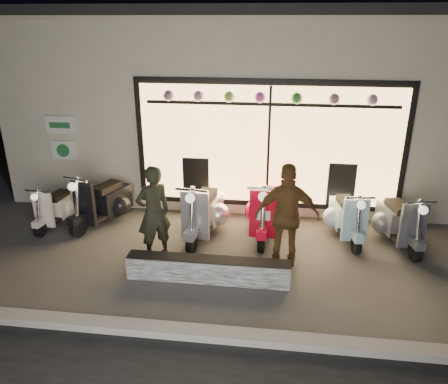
{
  "coord_description": "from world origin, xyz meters",
  "views": [
    {
      "loc": [
        0.98,
        -6.6,
        3.96
      ],
      "look_at": [
        0.06,
        0.6,
        1.05
      ],
      "focal_mm": 35.0,
      "sensor_mm": 36.0,
      "label": 1
    }
  ],
  "objects_px": {
    "graffiti_barrier": "(208,270)",
    "scooter_red": "(267,209)",
    "man": "(154,213)",
    "woman": "(287,216)",
    "scooter_silver": "(205,211)"
  },
  "relations": [
    {
      "from": "scooter_red",
      "to": "man",
      "type": "distance_m",
      "value": 2.31
    },
    {
      "from": "scooter_red",
      "to": "woman",
      "type": "bearing_deg",
      "value": -69.33
    },
    {
      "from": "scooter_red",
      "to": "woman",
      "type": "xyz_separation_m",
      "value": [
        0.37,
        -1.21,
        0.44
      ]
    },
    {
      "from": "scooter_silver",
      "to": "man",
      "type": "relative_size",
      "value": 0.96
    },
    {
      "from": "man",
      "to": "scooter_red",
      "type": "bearing_deg",
      "value": 174.69
    },
    {
      "from": "scooter_silver",
      "to": "man",
      "type": "height_order",
      "value": "man"
    },
    {
      "from": "man",
      "to": "woman",
      "type": "xyz_separation_m",
      "value": [
        2.28,
        0.02,
        0.06
      ]
    },
    {
      "from": "scooter_silver",
      "to": "scooter_red",
      "type": "relative_size",
      "value": 1.0
    },
    {
      "from": "graffiti_barrier",
      "to": "scooter_red",
      "type": "distance_m",
      "value": 2.1
    },
    {
      "from": "graffiti_barrier",
      "to": "scooter_red",
      "type": "bearing_deg",
      "value": 65.48
    },
    {
      "from": "scooter_silver",
      "to": "woman",
      "type": "relative_size",
      "value": 0.9
    },
    {
      "from": "graffiti_barrier",
      "to": "scooter_silver",
      "type": "height_order",
      "value": "scooter_silver"
    },
    {
      "from": "scooter_silver",
      "to": "scooter_red",
      "type": "xyz_separation_m",
      "value": [
        1.2,
        0.21,
        0.0
      ]
    },
    {
      "from": "graffiti_barrier",
      "to": "man",
      "type": "distance_m",
      "value": 1.4
    },
    {
      "from": "graffiti_barrier",
      "to": "woman",
      "type": "height_order",
      "value": "woman"
    }
  ]
}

